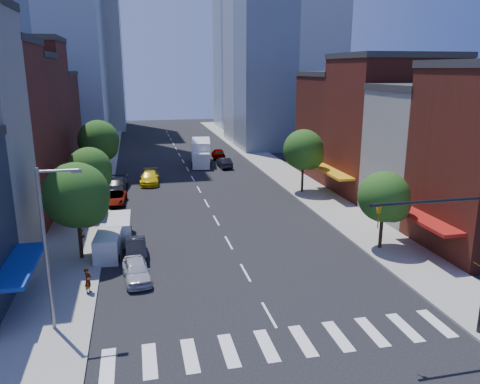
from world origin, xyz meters
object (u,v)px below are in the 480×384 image
(box_truck, at_px, (201,153))
(pedestrian_far, at_px, (80,230))
(cargo_van_near, at_px, (120,229))
(parked_car_second, at_px, (136,249))
(cargo_van_far, at_px, (109,245))
(traffic_car_far, at_px, (218,153))
(parked_car_front, at_px, (136,271))
(parked_car_rear, at_px, (117,186))
(parked_car_third, at_px, (115,198))
(pedestrian_near, at_px, (88,280))
(taxi, at_px, (150,178))
(traffic_car_oncoming, at_px, (224,163))

(box_truck, distance_m, pedestrian_far, 33.02)
(cargo_van_near, bearing_deg, parked_car_second, -71.94)
(parked_car_second, relative_size, cargo_van_far, 0.94)
(traffic_car_far, distance_m, box_truck, 5.26)
(parked_car_front, distance_m, parked_car_rear, 24.58)
(parked_car_second, bearing_deg, parked_car_rear, 93.72)
(parked_car_front, distance_m, parked_car_third, 19.48)
(parked_car_rear, distance_m, pedestrian_near, 25.99)
(traffic_car_far, height_order, pedestrian_far, pedestrian_far)
(cargo_van_near, distance_m, box_truck, 32.41)
(pedestrian_near, bearing_deg, taxi, 10.38)
(parked_car_front, xyz_separation_m, parked_car_rear, (-2.00, 24.50, 0.05))
(traffic_car_far, bearing_deg, box_truck, 54.35)
(traffic_car_oncoming, xyz_separation_m, pedestrian_far, (-17.34, -26.48, 0.18))
(traffic_car_oncoming, relative_size, traffic_car_far, 0.93)
(parked_car_second, height_order, taxi, taxi)
(cargo_van_far, height_order, pedestrian_near, cargo_van_far)
(box_truck, bearing_deg, traffic_car_far, 57.99)
(pedestrian_far, bearing_deg, parked_car_third, -166.73)
(taxi, relative_size, pedestrian_near, 3.28)
(parked_car_front, xyz_separation_m, traffic_car_oncoming, (12.86, 35.46, 0.01))
(parked_car_second, height_order, pedestrian_far, pedestrian_far)
(cargo_van_near, distance_m, pedestrian_far, 3.29)
(cargo_van_far, xyz_separation_m, taxi, (3.93, 23.02, -0.15))
(box_truck, bearing_deg, pedestrian_near, -99.86)
(taxi, bearing_deg, parked_car_third, -110.32)
(cargo_van_far, bearing_deg, taxi, 85.16)
(cargo_van_far, bearing_deg, traffic_car_far, 72.86)
(parked_car_second, xyz_separation_m, taxi, (1.92, 23.72, 0.09))
(traffic_car_oncoming, bearing_deg, cargo_van_far, 61.65)
(cargo_van_far, xyz_separation_m, traffic_car_far, (15.28, 37.84, -0.12))
(traffic_car_oncoming, bearing_deg, pedestrian_far, 54.31)
(parked_car_second, xyz_separation_m, pedestrian_far, (-4.48, 4.87, 0.20))
(traffic_car_oncoming, height_order, pedestrian_near, pedestrian_near)
(parked_car_front, bearing_deg, parked_car_second, 84.19)
(parked_car_second, bearing_deg, box_truck, 72.08)
(cargo_van_near, bearing_deg, parked_car_third, 94.73)
(parked_car_front, xyz_separation_m, pedestrian_near, (-3.00, -1.47, 0.27))
(cargo_van_far, relative_size, box_truck, 0.50)
(cargo_van_near, bearing_deg, traffic_car_oncoming, 63.53)
(box_truck, bearing_deg, parked_car_third, -113.72)
(cargo_van_far, height_order, pedestrian_far, cargo_van_far)
(cargo_van_far, height_order, traffic_car_far, cargo_van_far)
(cargo_van_near, bearing_deg, cargo_van_far, -100.99)
(parked_car_rear, xyz_separation_m, pedestrian_near, (-1.00, -25.97, 0.21))
(traffic_car_oncoming, xyz_separation_m, box_truck, (-2.93, 3.22, 0.96))
(traffic_car_oncoming, xyz_separation_m, pedestrian_near, (-15.86, -36.93, 0.26))
(parked_car_third, distance_m, pedestrian_near, 20.87)
(parked_car_front, xyz_separation_m, parked_car_second, (0.00, 4.12, -0.01))
(traffic_car_far, height_order, box_truck, box_truck)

